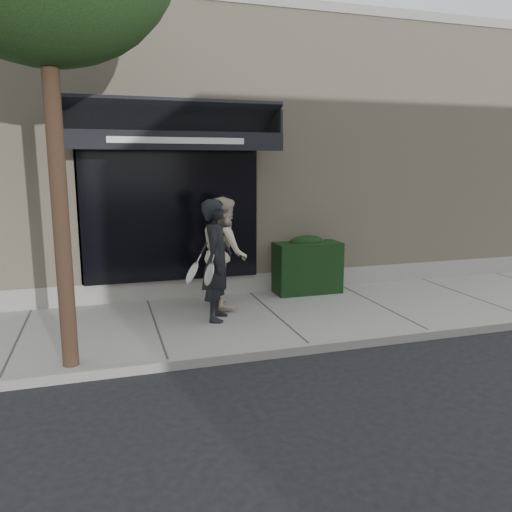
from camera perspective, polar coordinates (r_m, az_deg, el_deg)
name	(u,v)px	position (r m, az deg, el deg)	size (l,w,h in m)	color
ground	(275,321)	(8.60, 2.14, -7.40)	(80.00, 80.00, 0.00)	black
sidewalk	(275,317)	(8.58, 2.14, -7.02)	(20.00, 3.00, 0.12)	gray
curb	(311,348)	(7.21, 6.28, -10.46)	(20.00, 0.10, 0.14)	gray
building_facade	(211,160)	(12.96, -5.20, 10.88)	(14.30, 8.04, 5.64)	#BCAC90
hedge	(306,265)	(9.94, 5.78, -1.06)	(1.30, 0.70, 1.14)	black
pedestrian_front	(217,260)	(8.07, -4.51, -0.51)	(0.93, 0.97, 1.97)	black
pedestrian_back	(224,252)	(8.83, -3.64, 0.44)	(0.76, 1.00, 1.96)	beige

